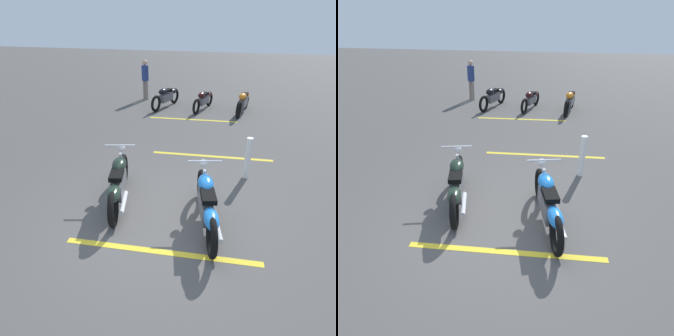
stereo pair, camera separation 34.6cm
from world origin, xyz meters
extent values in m
plane|color=#514F4C|center=(0.00, 0.00, 0.00)|extent=(60.00, 60.00, 0.00)
torus|color=black|center=(0.87, -0.69, 0.34)|extent=(0.68, 0.28, 0.67)
torus|color=black|center=(-0.64, -1.09, 0.34)|extent=(0.68, 0.28, 0.67)
cube|color=#59595E|center=(0.07, -0.91, 0.42)|extent=(0.87, 0.43, 0.32)
ellipsoid|color=blue|center=(0.33, -0.84, 0.72)|extent=(0.57, 0.40, 0.24)
ellipsoid|color=blue|center=(-0.48, -1.05, 0.56)|extent=(0.60, 0.38, 0.22)
cube|color=black|center=(-0.06, -0.94, 0.70)|extent=(0.49, 0.34, 0.09)
cylinder|color=silver|center=(0.65, -0.75, 0.60)|extent=(0.27, 0.12, 0.56)
cylinder|color=silver|center=(0.60, -0.76, 1.02)|extent=(0.19, 0.61, 0.04)
sphere|color=silver|center=(0.79, -0.71, 0.88)|extent=(0.15, 0.15, 0.15)
cylinder|color=silver|center=(-0.28, -1.14, 0.26)|extent=(0.70, 0.27, 0.09)
torus|color=black|center=(1.18, 1.10, 0.34)|extent=(0.68, 0.28, 0.67)
torus|color=black|center=(-0.33, 0.69, 0.34)|extent=(0.68, 0.28, 0.67)
cube|color=#59595E|center=(0.38, 0.88, 0.42)|extent=(0.87, 0.43, 0.32)
ellipsoid|color=black|center=(0.64, 0.95, 0.72)|extent=(0.58, 0.41, 0.24)
ellipsoid|color=black|center=(-0.17, 0.73, 0.56)|extent=(0.60, 0.38, 0.22)
cube|color=black|center=(0.25, 0.85, 0.70)|extent=(0.49, 0.35, 0.09)
cylinder|color=silver|center=(0.96, 1.04, 0.60)|extent=(0.27, 0.12, 0.56)
cylinder|color=silver|center=(0.91, 1.02, 1.02)|extent=(0.20, 0.61, 0.04)
sphere|color=silver|center=(1.10, 1.08, 0.88)|extent=(0.15, 0.15, 0.15)
cylinder|color=silver|center=(0.03, 0.64, 0.26)|extent=(0.70, 0.27, 0.09)
torus|color=black|center=(6.72, -1.14, 0.33)|extent=(0.66, 0.21, 0.65)
torus|color=black|center=(8.22, -1.38, 0.33)|extent=(0.66, 0.21, 0.65)
cube|color=#59595E|center=(7.52, -1.27, 0.41)|extent=(0.84, 0.34, 0.31)
ellipsoid|color=orange|center=(7.26, -1.23, 0.70)|extent=(0.54, 0.35, 0.23)
ellipsoid|color=orange|center=(8.07, -1.35, 0.55)|extent=(0.58, 0.32, 0.21)
cube|color=black|center=(7.64, -1.29, 0.68)|extent=(0.46, 0.30, 0.09)
torus|color=black|center=(6.85, 0.45, 0.30)|extent=(0.60, 0.23, 0.59)
torus|color=black|center=(8.19, 0.13, 0.30)|extent=(0.60, 0.23, 0.59)
cube|color=#59595E|center=(7.57, 0.28, 0.37)|extent=(0.77, 0.36, 0.28)
ellipsoid|color=black|center=(7.33, 0.34, 0.64)|extent=(0.50, 0.35, 0.21)
ellipsoid|color=black|center=(8.06, 0.16, 0.49)|extent=(0.53, 0.32, 0.19)
cube|color=black|center=(7.68, 0.25, 0.62)|extent=(0.43, 0.30, 0.08)
torus|color=black|center=(6.78, 2.04, 0.32)|extent=(0.65, 0.27, 0.64)
torus|color=black|center=(8.23, 1.64, 0.32)|extent=(0.65, 0.27, 0.64)
cube|color=#59595E|center=(7.55, 1.83, 0.40)|extent=(0.84, 0.42, 0.31)
ellipsoid|color=black|center=(7.30, 1.90, 0.69)|extent=(0.55, 0.39, 0.23)
ellipsoid|color=black|center=(8.08, 1.68, 0.54)|extent=(0.58, 0.37, 0.21)
cube|color=black|center=(7.68, 1.80, 0.67)|extent=(0.47, 0.33, 0.09)
cylinder|color=gray|center=(8.66, 3.15, 0.41)|extent=(0.12, 0.12, 0.82)
cylinder|color=gray|center=(8.57, 3.01, 0.41)|extent=(0.12, 0.12, 0.82)
cube|color=navy|center=(8.62, 3.08, 1.15)|extent=(0.28, 0.30, 0.65)
sphere|color=tan|center=(8.62, 3.08, 1.60)|extent=(0.22, 0.22, 0.22)
cylinder|color=white|center=(2.11, -1.55, 0.49)|extent=(0.14, 0.14, 0.98)
cube|color=yellow|center=(-0.80, -0.32, 0.00)|extent=(0.37, 3.20, 0.01)
cube|color=yellow|center=(3.08, -0.64, 0.00)|extent=(0.37, 3.20, 0.01)
cube|color=yellow|center=(6.14, 0.45, 0.00)|extent=(0.37, 3.20, 0.01)
camera|label=1|loc=(-4.32, -1.36, 3.37)|focal=32.03mm
camera|label=2|loc=(-4.40, -1.03, 3.37)|focal=32.03mm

